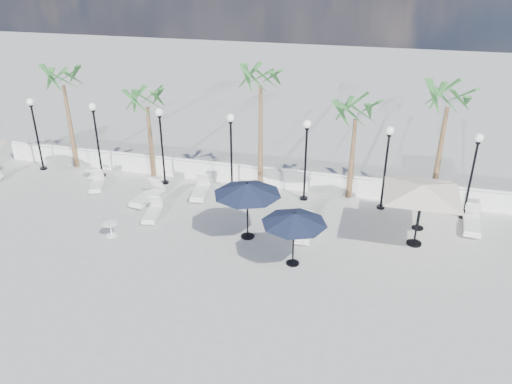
% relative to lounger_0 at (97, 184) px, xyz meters
% --- Properties ---
extents(ground, '(100.00, 100.00, 0.00)m').
position_rel_lounger_0_xyz_m(ground, '(6.51, -5.17, -0.22)').
color(ground, '#9F9E9A').
rests_on(ground, ground).
extents(balustrade, '(26.00, 0.30, 1.01)m').
position_rel_lounger_0_xyz_m(balustrade, '(6.51, 2.33, 0.25)').
color(balustrade, white).
rests_on(balustrade, ground).
extents(lamppost_0, '(0.36, 0.36, 3.84)m').
position_rel_lounger_0_xyz_m(lamppost_0, '(-3.99, 1.33, 2.28)').
color(lamppost_0, black).
rests_on(lamppost_0, ground).
extents(lamppost_1, '(0.36, 0.36, 3.84)m').
position_rel_lounger_0_xyz_m(lamppost_1, '(-0.49, 1.33, 2.28)').
color(lamppost_1, black).
rests_on(lamppost_1, ground).
extents(lamppost_2, '(0.36, 0.36, 3.84)m').
position_rel_lounger_0_xyz_m(lamppost_2, '(3.01, 1.33, 2.28)').
color(lamppost_2, black).
rests_on(lamppost_2, ground).
extents(lamppost_3, '(0.36, 0.36, 3.84)m').
position_rel_lounger_0_xyz_m(lamppost_3, '(6.51, 1.33, 2.28)').
color(lamppost_3, black).
rests_on(lamppost_3, ground).
extents(lamppost_4, '(0.36, 0.36, 3.84)m').
position_rel_lounger_0_xyz_m(lamppost_4, '(10.01, 1.33, 2.28)').
color(lamppost_4, black).
rests_on(lamppost_4, ground).
extents(lamppost_5, '(0.36, 0.36, 3.84)m').
position_rel_lounger_0_xyz_m(lamppost_5, '(13.51, 1.33, 2.28)').
color(lamppost_5, black).
rests_on(lamppost_5, ground).
extents(lamppost_6, '(0.36, 0.36, 3.84)m').
position_rel_lounger_0_xyz_m(lamppost_6, '(17.01, 1.33, 2.28)').
color(lamppost_6, black).
rests_on(lamppost_6, ground).
extents(palm_0, '(2.60, 2.60, 5.50)m').
position_rel_lounger_0_xyz_m(palm_0, '(-2.49, 2.13, 4.32)').
color(palm_0, brown).
rests_on(palm_0, ground).
extents(palm_1, '(2.60, 2.60, 4.70)m').
position_rel_lounger_0_xyz_m(palm_1, '(2.01, 2.13, 3.54)').
color(palm_1, brown).
rests_on(palm_1, ground).
extents(palm_2, '(2.60, 2.60, 6.10)m').
position_rel_lounger_0_xyz_m(palm_2, '(7.71, 2.13, 4.90)').
color(palm_2, brown).
rests_on(palm_2, ground).
extents(palm_3, '(2.60, 2.60, 4.90)m').
position_rel_lounger_0_xyz_m(palm_3, '(12.01, 2.13, 3.73)').
color(palm_3, brown).
rests_on(palm_3, ground).
extents(palm_4, '(2.60, 2.60, 5.70)m').
position_rel_lounger_0_xyz_m(palm_4, '(15.71, 2.13, 4.51)').
color(palm_4, brown).
rests_on(palm_4, ground).
extents(lounger_0, '(1.20, 1.80, 0.65)m').
position_rel_lounger_0_xyz_m(lounger_0, '(0.00, 0.00, 0.00)').
color(lounger_0, white).
rests_on(lounger_0, ground).
extents(lounger_2, '(0.90, 1.81, 0.65)m').
position_rel_lounger_0_xyz_m(lounger_2, '(3.94, -2.05, 0.00)').
color(lounger_2, white).
rests_on(lounger_2, ground).
extents(lounger_3, '(0.96, 2.14, 0.77)m').
position_rel_lounger_0_xyz_m(lounger_3, '(3.05, -0.68, 0.04)').
color(lounger_3, white).
rests_on(lounger_3, ground).
extents(lounger_4, '(0.72, 1.99, 0.74)m').
position_rel_lounger_0_xyz_m(lounger_4, '(10.60, -1.86, 0.03)').
color(lounger_4, white).
rests_on(lounger_4, ground).
extents(lounger_5, '(0.96, 2.05, 0.74)m').
position_rel_lounger_0_xyz_m(lounger_5, '(5.18, 0.51, 0.03)').
color(lounger_5, white).
rests_on(lounger_5, ground).
extents(lounger_6, '(0.85, 2.08, 0.76)m').
position_rel_lounger_0_xyz_m(lounger_6, '(17.23, 0.44, 0.04)').
color(lounger_6, white).
rests_on(lounger_6, ground).
extents(side_table_0, '(0.58, 0.58, 0.56)m').
position_rel_lounger_0_xyz_m(side_table_0, '(3.02, -3.94, 0.12)').
color(side_table_0, white).
rests_on(side_table_0, ground).
extents(side_table_1, '(0.50, 0.50, 0.49)m').
position_rel_lounger_0_xyz_m(side_table_1, '(-0.96, 1.03, 0.08)').
color(side_table_1, white).
rests_on(side_table_1, ground).
extents(side_table_2, '(0.51, 0.51, 0.49)m').
position_rel_lounger_0_xyz_m(side_table_2, '(6.65, 1.03, 0.08)').
color(side_table_2, white).
rests_on(side_table_2, ground).
extents(parasol_navy_mid, '(2.71, 2.71, 2.43)m').
position_rel_lounger_0_xyz_m(parasol_navy_mid, '(8.41, -2.64, 1.92)').
color(parasol_navy_mid, black).
rests_on(parasol_navy_mid, ground).
extents(parasol_navy_right, '(2.41, 2.41, 2.16)m').
position_rel_lounger_0_xyz_m(parasol_navy_right, '(10.54, -4.07, 1.68)').
color(parasol_navy_right, black).
rests_on(parasol_navy_right, ground).
extents(parasol_cream_sq_a, '(4.68, 4.68, 2.30)m').
position_rel_lounger_0_xyz_m(parasol_cream_sq_a, '(15.07, -0.16, 1.91)').
color(parasol_cream_sq_a, black).
rests_on(parasol_cream_sq_a, ground).
extents(parasol_cream_sq_b, '(5.53, 5.53, 2.77)m').
position_rel_lounger_0_xyz_m(parasol_cream_sq_b, '(14.90, -1.49, 2.34)').
color(parasol_cream_sq_b, black).
rests_on(parasol_cream_sq_b, ground).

